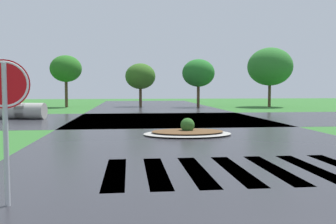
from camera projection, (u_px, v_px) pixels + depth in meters
asphalt_roadway at (197, 141)px, 12.71m from camera, size 11.33×80.00×0.01m
asphalt_cross_road at (169, 119)px, 21.62m from camera, size 90.00×10.20×0.01m
crosswalk_stripes at (235, 170)px, 8.15m from camera, size 5.85×3.07×0.01m
stop_sign at (5, 98)px, 5.56m from camera, size 0.72×0.31×2.30m
median_island at (187, 132)px, 14.22m from camera, size 3.49×2.35×0.68m
drainage_pipe_stack at (22, 111)px, 21.60m from camera, size 2.89×1.44×0.97m
background_treeline at (100, 68)px, 34.28m from camera, size 38.52×5.65×6.07m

